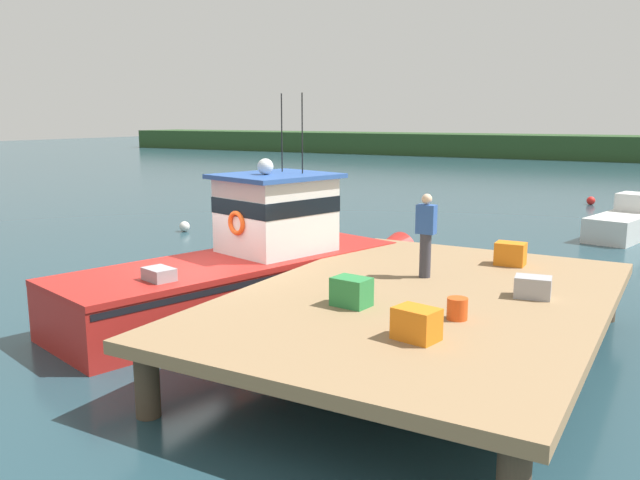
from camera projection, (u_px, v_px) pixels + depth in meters
ground_plane at (210, 319)px, 14.05m from camera, size 200.00×200.00×0.00m
dock at (422, 301)px, 11.51m from camera, size 6.00×9.00×1.20m
main_fishing_boat at (255, 264)px, 14.72m from camera, size 4.63×9.92×4.80m
crate_single_by_cleat at (416, 324)px, 9.11m from camera, size 0.68×0.55×0.46m
crate_stack_mid_dock at (533, 287)px, 11.26m from camera, size 0.66×0.52×0.37m
crate_stack_near_edge at (351, 292)px, 10.75m from camera, size 0.65×0.51×0.48m
crate_single_far at (510, 254)px, 13.72m from camera, size 0.61×0.46×0.48m
bait_bucket at (457, 309)px, 10.04m from camera, size 0.32×0.32×0.34m
deckhand_by_the_boat at (426, 234)px, 12.56m from camera, size 0.36×0.22×1.63m
moored_boat_outer_mooring at (631, 221)px, 23.88m from camera, size 2.54×6.03×1.51m
mooring_buoy_spare_mooring at (185, 226)px, 24.69m from camera, size 0.39×0.39×0.39m
mooring_buoy_outer at (331, 184)px, 40.39m from camera, size 0.43×0.43×0.43m
mooring_buoy_inshore at (591, 201)px, 32.25m from camera, size 0.41×0.41×0.41m
far_shoreline at (598, 147)px, 66.73m from camera, size 120.00×8.00×2.40m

